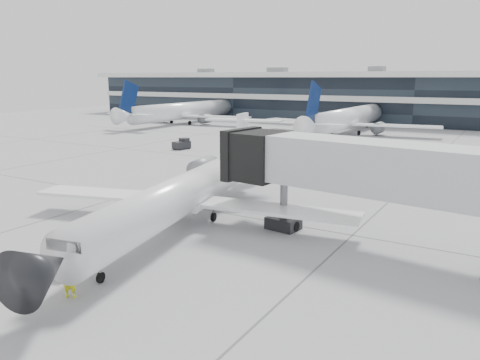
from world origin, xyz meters
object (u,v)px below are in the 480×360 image
Objects in this scene: regional_jet at (187,191)px; ramp_worker at (69,277)px; jet_bridge at (399,172)px; baggage_tug at (67,260)px.

regional_jet reaches higher than ramp_worker.
baggage_tug is (-14.18, -11.26, -4.22)m from jet_bridge.
regional_jet is at bearing 66.03° from baggage_tug.
baggage_tug is at bearing -104.77° from regional_jet.
regional_jet is 13.96m from jet_bridge.
regional_jet is 14.79× the size of ramp_worker.
jet_bridge is 18.03m from ramp_worker.
jet_bridge reaches higher than ramp_worker.
ramp_worker is 0.80× the size of baggage_tug.
ramp_worker is 3.28m from baggage_tug.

